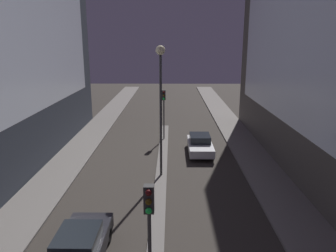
% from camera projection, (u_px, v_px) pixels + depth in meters
% --- Properties ---
extents(median_strip, '(0.76, 28.30, 0.10)m').
position_uv_depth(median_strip, '(161.00, 180.00, 21.38)').
color(median_strip, '#66605B').
rests_on(median_strip, ground).
extents(traffic_light_near, '(0.32, 0.42, 4.52)m').
position_uv_depth(traffic_light_near, '(149.00, 222.00, 10.14)').
color(traffic_light_near, '#383838').
rests_on(traffic_light_near, median_strip).
extents(traffic_light_mid, '(0.32, 0.42, 4.52)m').
position_uv_depth(traffic_light_mid, '(164.00, 103.00, 29.49)').
color(traffic_light_mid, '#383838').
rests_on(traffic_light_mid, median_strip).
extents(street_lamp, '(0.59, 0.59, 8.51)m').
position_uv_depth(street_lamp, '(161.00, 84.00, 20.59)').
color(street_lamp, '#383838').
rests_on(street_lamp, median_strip).
extents(car_left_lane, '(1.91, 4.52, 1.56)m').
position_uv_depth(car_left_lane, '(80.00, 246.00, 13.26)').
color(car_left_lane, black).
rests_on(car_left_lane, ground).
extents(car_right_lane, '(1.90, 4.50, 1.48)m').
position_uv_depth(car_right_lane, '(200.00, 144.00, 26.53)').
color(car_right_lane, silver).
rests_on(car_right_lane, ground).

